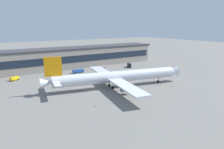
{
  "coord_description": "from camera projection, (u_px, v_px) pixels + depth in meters",
  "views": [
    {
      "loc": [
        -42.85,
        -77.85,
        27.23
      ],
      "look_at": [
        11.44,
        3.32,
        5.0
      ],
      "focal_mm": 35.1,
      "sensor_mm": 36.0,
      "label": 1
    }
  ],
  "objects": [
    {
      "name": "ground_plane",
      "position": [
        94.0,
        91.0,
        92.37
      ],
      "size": [
        600.0,
        600.0,
        0.0
      ],
      "primitive_type": "plane",
      "color": "slate"
    },
    {
      "name": "terminal_building",
      "position": [
        50.0,
        59.0,
        135.64
      ],
      "size": [
        150.65,
        17.16,
        12.87
      ],
      "color": "gray",
      "rests_on": "ground_plane"
    },
    {
      "name": "airliner",
      "position": [
        115.0,
        77.0,
        96.62
      ],
      "size": [
        64.04,
        55.76,
        15.05
      ],
      "color": "silver",
      "rests_on": "ground_plane"
    },
    {
      "name": "follow_me_car",
      "position": [
        15.0,
        78.0,
        109.39
      ],
      "size": [
        4.79,
        3.66,
        1.85
      ],
      "color": "yellow",
      "rests_on": "ground_plane"
    },
    {
      "name": "belt_loader",
      "position": [
        78.0,
        71.0,
        126.92
      ],
      "size": [
        6.41,
        2.13,
        1.95
      ],
      "color": "#2651A5",
      "rests_on": "ground_plane"
    },
    {
      "name": "crew_van",
      "position": [
        129.0,
        65.0,
        143.05
      ],
      "size": [
        4.59,
        5.58,
        2.55
      ],
      "color": "black",
      "rests_on": "ground_plane"
    },
    {
      "name": "pushback_tractor",
      "position": [
        102.0,
        67.0,
        139.04
      ],
      "size": [
        5.38,
        4.01,
        1.75
      ],
      "color": "gray",
      "rests_on": "ground_plane"
    },
    {
      "name": "traffic_cone_0",
      "position": [
        95.0,
        106.0,
        74.42
      ],
      "size": [
        0.45,
        0.45,
        0.56
      ],
      "primitive_type": "cone",
      "color": "#F2590C",
      "rests_on": "ground_plane"
    },
    {
      "name": "traffic_cone_1",
      "position": [
        140.0,
        89.0,
        93.95
      ],
      "size": [
        0.46,
        0.46,
        0.58
      ],
      "primitive_type": "cone",
      "color": "#F2590C",
      "rests_on": "ground_plane"
    },
    {
      "name": "traffic_cone_2",
      "position": [
        172.0,
        86.0,
        97.79
      ],
      "size": [
        0.56,
        0.56,
        0.7
      ],
      "primitive_type": "cone",
      "color": "#F2590C",
      "rests_on": "ground_plane"
    },
    {
      "name": "traffic_cone_3",
      "position": [
        161.0,
        84.0,
        101.29
      ],
      "size": [
        0.51,
        0.51,
        0.64
      ],
      "primitive_type": "cone",
      "color": "#F2590C",
      "rests_on": "ground_plane"
    }
  ]
}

